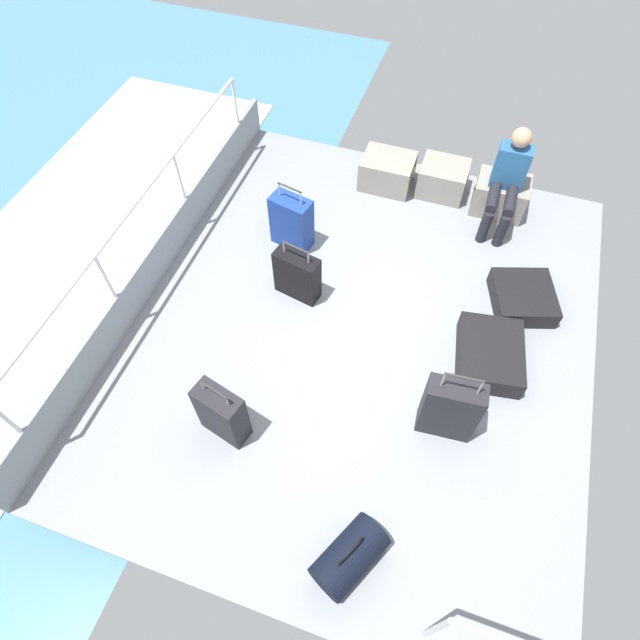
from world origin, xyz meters
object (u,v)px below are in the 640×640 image
at_px(passenger_seated, 508,179).
at_px(suitcase_0, 450,409).
at_px(suitcase_2, 297,275).
at_px(suitcase_5, 523,298).
at_px(cargo_crate_2, 500,195).
at_px(suitcase_3, 222,413).
at_px(cargo_crate_0, 387,171).
at_px(duffel_bag, 350,556).
at_px(suitcase_1, 490,354).
at_px(cargo_crate_1, 443,179).
at_px(suitcase_4, 292,222).

distance_m(passenger_seated, suitcase_0, 2.70).
relative_size(passenger_seated, suitcase_2, 1.61).
bearing_deg(suitcase_0, suitcase_5, 72.76).
height_order(cargo_crate_2, suitcase_0, suitcase_0).
relative_size(passenger_seated, suitcase_3, 1.51).
height_order(cargo_crate_0, duffel_bag, duffel_bag).
bearing_deg(passenger_seated, cargo_crate_0, 172.06).
xyz_separation_m(suitcase_3, suitcase_5, (2.25, 2.19, -0.20)).
xyz_separation_m(cargo_crate_0, suitcase_1, (1.53, -2.09, -0.07)).
relative_size(cargo_crate_0, suitcase_5, 0.83).
height_order(cargo_crate_0, suitcase_2, suitcase_2).
distance_m(suitcase_2, suitcase_5, 2.26).
xyz_separation_m(cargo_crate_1, suitcase_5, (1.10, -1.39, -0.08)).
bearing_deg(suitcase_5, cargo_crate_0, 143.19).
bearing_deg(suitcase_2, cargo_crate_0, 77.14).
distance_m(cargo_crate_2, suitcase_2, 2.58).
bearing_deg(passenger_seated, cargo_crate_2, 90.00).
bearing_deg(suitcase_2, suitcase_3, -92.44).
bearing_deg(suitcase_3, suitcase_4, 95.85).
xyz_separation_m(cargo_crate_0, duffel_bag, (0.81, -4.17, -0.03)).
height_order(suitcase_1, duffel_bag, duffel_bag).
relative_size(cargo_crate_1, duffel_bag, 0.89).
relative_size(cargo_crate_2, suitcase_1, 0.75).
bearing_deg(suitcase_0, suitcase_1, 71.24).
distance_m(cargo_crate_0, suitcase_1, 2.59).
bearing_deg(suitcase_0, suitcase_4, 140.79).
relative_size(suitcase_0, suitcase_5, 1.18).
bearing_deg(suitcase_2, suitcase_4, 114.91).
height_order(cargo_crate_1, suitcase_0, suitcase_0).
bearing_deg(suitcase_5, suitcase_4, 178.71).
xyz_separation_m(suitcase_3, suitcase_4, (-0.23, 2.24, 0.00)).
bearing_deg(duffel_bag, suitcase_3, 152.71).
relative_size(suitcase_2, suitcase_4, 0.88).
relative_size(cargo_crate_2, suitcase_4, 0.78).
xyz_separation_m(cargo_crate_0, suitcase_0, (1.26, -2.88, 0.16)).
relative_size(cargo_crate_0, duffel_bag, 0.98).
bearing_deg(cargo_crate_1, suitcase_5, -51.68).
xyz_separation_m(suitcase_2, suitcase_3, (-0.07, -1.60, 0.03)).
relative_size(suitcase_1, duffel_bag, 1.26).
distance_m(suitcase_0, suitcase_5, 1.66).
distance_m(passenger_seated, suitcase_5, 1.30).
xyz_separation_m(suitcase_0, suitcase_2, (-1.69, 0.98, -0.08)).
bearing_deg(suitcase_1, cargo_crate_2, 95.85).
bearing_deg(suitcase_2, duffel_bag, -61.41).
bearing_deg(suitcase_1, cargo_crate_0, 126.23).
bearing_deg(suitcase_5, suitcase_3, -135.77).
bearing_deg(suitcase_0, duffel_bag, -109.21).
distance_m(suitcase_0, suitcase_1, 0.87).
relative_size(suitcase_1, suitcase_5, 1.06).
xyz_separation_m(cargo_crate_1, suitcase_2, (-1.08, -1.98, 0.09)).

